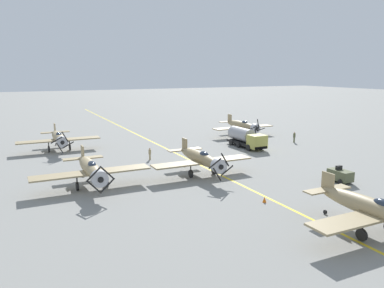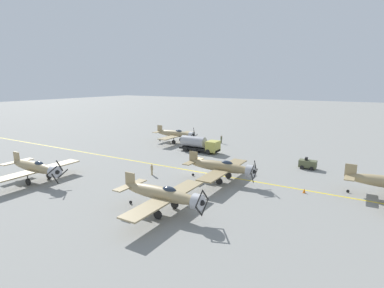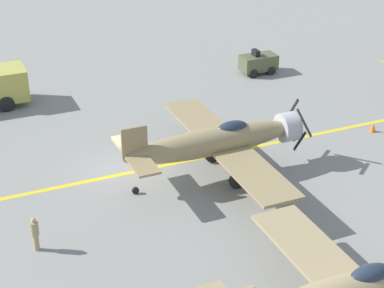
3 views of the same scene
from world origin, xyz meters
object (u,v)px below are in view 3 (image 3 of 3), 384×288
at_px(airplane_mid_center, 219,141).
at_px(tow_tractor, 258,63).
at_px(traffic_cone, 373,127).
at_px(ground_crew_inspecting, 35,233).

distance_m(airplane_mid_center, tow_tractor, 15.37).
height_order(airplane_mid_center, tow_tractor, airplane_mid_center).
bearing_deg(tow_tractor, traffic_cone, 8.09).
relative_size(tow_tractor, traffic_cone, 4.73).
bearing_deg(traffic_cone, ground_crew_inspecting, -79.63).
distance_m(airplane_mid_center, traffic_cone, 10.85).
height_order(tow_tractor, ground_crew_inspecting, tow_tractor).
xyz_separation_m(tow_tractor, ground_crew_inspecting, (15.06, -19.03, 0.10)).
distance_m(tow_tractor, traffic_cone, 11.41).
xyz_separation_m(airplane_mid_center, ground_crew_inspecting, (2.70, -9.97, -1.12)).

